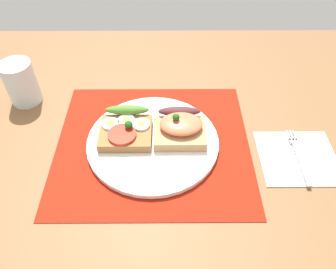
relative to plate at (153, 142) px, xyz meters
The scene contains 8 objects.
ground_plane 2.41cm from the plate, ahead, with size 120.00×90.00×3.20cm, color brown.
placemat 0.66cm from the plate, ahead, with size 38.30×34.74×0.30cm, color #A11A0A.
plate is the anchor object (origin of this frame).
sandwich_egg_tomato 5.92cm from the plate, 162.94° to the left, with size 10.17×10.27×4.09cm.
sandwich_salmon 6.12cm from the plate, 14.97° to the left, with size 10.15×9.40×5.56cm.
napkin 28.25cm from the plate, ahead, with size 14.74×13.54×0.60cm, color white.
fork 28.23cm from the plate, ahead, with size 1.62×13.80×0.32cm.
drinking_glass 32.42cm from the plate, 154.60° to the left, with size 6.76×6.76×9.73cm, color silver.
Camera 1 is at (2.78, -43.90, 49.09)cm, focal length 35.12 mm.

